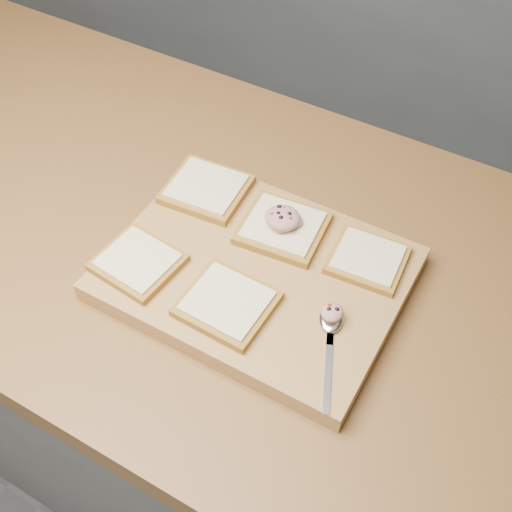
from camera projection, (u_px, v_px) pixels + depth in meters
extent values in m
plane|color=#515459|center=(224.00, 445.00, 1.79)|extent=(4.00, 4.00, 0.00)
cube|color=slate|center=(217.00, 370.00, 1.46)|extent=(1.90, 0.75, 0.84)
cube|color=brown|center=(204.00, 241.00, 1.12)|extent=(2.00, 0.80, 0.06)
cube|color=slate|center=(433.00, 51.00, 2.23)|extent=(3.60, 0.60, 0.90)
cube|color=#B1894B|center=(256.00, 274.00, 1.01)|extent=(0.45, 0.34, 0.04)
cube|color=olive|center=(206.00, 190.00, 1.10)|extent=(0.14, 0.13, 0.01)
cube|color=beige|center=(206.00, 186.00, 1.09)|extent=(0.12, 0.11, 0.00)
cube|color=olive|center=(283.00, 228.00, 1.04)|extent=(0.14, 0.13, 0.01)
cube|color=beige|center=(283.00, 224.00, 1.03)|extent=(0.12, 0.11, 0.00)
cube|color=olive|center=(368.00, 260.00, 1.00)|extent=(0.12, 0.11, 0.01)
cube|color=beige|center=(368.00, 256.00, 0.99)|extent=(0.10, 0.10, 0.00)
cube|color=olive|center=(138.00, 263.00, 0.99)|extent=(0.13, 0.12, 0.01)
cube|color=beige|center=(137.00, 259.00, 0.99)|extent=(0.11, 0.10, 0.00)
cube|color=olive|center=(227.00, 304.00, 0.94)|extent=(0.13, 0.12, 0.01)
cube|color=beige|center=(227.00, 300.00, 0.94)|extent=(0.11, 0.10, 0.00)
ellipsoid|color=#B07770|center=(283.00, 218.00, 1.02)|extent=(0.06, 0.05, 0.03)
sphere|color=black|center=(289.00, 214.00, 1.01)|extent=(0.01, 0.01, 0.01)
sphere|color=black|center=(279.00, 207.00, 1.02)|extent=(0.01, 0.01, 0.01)
sphere|color=black|center=(281.00, 218.00, 1.01)|extent=(0.01, 0.01, 0.01)
sphere|color=black|center=(278.00, 214.00, 1.01)|extent=(0.01, 0.01, 0.01)
sphere|color=#A5140C|center=(290.00, 219.00, 1.01)|extent=(0.01, 0.01, 0.01)
sphere|color=#A5140C|center=(284.00, 209.00, 1.02)|extent=(0.01, 0.01, 0.01)
sphere|color=#A5140C|center=(272.00, 214.00, 1.01)|extent=(0.01, 0.01, 0.01)
ellipsoid|color=silver|center=(331.00, 318.00, 0.93)|extent=(0.05, 0.06, 0.01)
cube|color=silver|center=(330.00, 335.00, 0.92)|extent=(0.02, 0.04, 0.00)
cube|color=silver|center=(328.00, 370.00, 0.88)|extent=(0.06, 0.13, 0.00)
ellipsoid|color=#B07770|center=(332.00, 312.00, 0.92)|extent=(0.03, 0.04, 0.02)
sphere|color=black|center=(337.00, 310.00, 0.91)|extent=(0.01, 0.01, 0.01)
sphere|color=black|center=(329.00, 309.00, 0.91)|extent=(0.01, 0.01, 0.01)
sphere|color=#A5140C|center=(330.00, 306.00, 0.92)|extent=(0.01, 0.01, 0.01)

